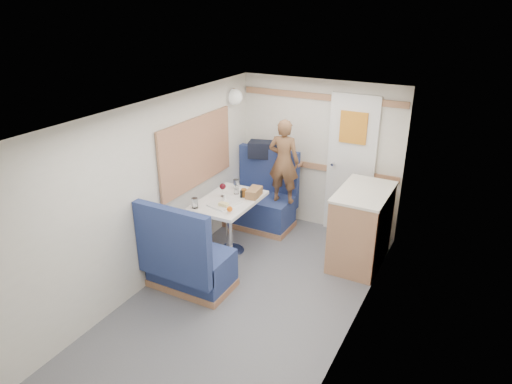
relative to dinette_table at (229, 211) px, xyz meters
The scene contains 28 objects.
floor 1.32m from the dinette_table, 56.98° to the right, with size 4.50×4.50×0.00m, color #515156.
ceiling 1.87m from the dinette_table, 56.98° to the right, with size 4.50×4.50×0.00m, color silver.
wall_back 1.47m from the dinette_table, 62.53° to the left, with size 2.20×0.02×2.00m, color silver.
wall_left 1.18m from the dinette_table, 114.23° to the right, with size 0.02×4.50×2.00m, color silver.
wall_right 2.06m from the dinette_table, 29.74° to the right, with size 0.02×4.50×2.00m, color silver.
oak_trim_low 1.42m from the dinette_table, 62.15° to the left, with size 2.15×0.02×0.08m, color #976144.
oak_trim_high 1.85m from the dinette_table, 62.15° to the left, with size 2.15×0.02×0.08m, color #976144.
side_window 0.81m from the dinette_table, behind, with size 0.04×1.30×0.72m, color #A4AD93.
rear_door 1.69m from the dinette_table, 47.92° to the left, with size 0.62×0.12×1.86m.
dinette_table is the anchor object (origin of this frame).
bench_far 0.90m from the dinette_table, 90.00° to the left, with size 0.90×0.59×1.05m.
bench_near 0.90m from the dinette_table, 90.00° to the right, with size 0.90×0.59×1.05m.
ledge 1.16m from the dinette_table, 90.00° to the left, with size 0.90×0.14×0.04m, color #976144.
dome_light 1.51m from the dinette_table, 114.65° to the left, with size 0.20×0.20×0.20m, color white.
galley_counter 1.57m from the dinette_table, 20.54° to the left, with size 0.57×0.92×0.92m.
person 0.98m from the dinette_table, 67.35° to the left, with size 0.40×0.26×1.10m, color brown.
duffel_bag 1.21m from the dinette_table, 93.69° to the left, with size 0.46×0.22×0.22m, color black.
tray 0.21m from the dinette_table, 77.94° to the right, with size 0.26×0.34×0.02m, color silver.
orange_fruit 0.43m from the dinette_table, 56.77° to the right, with size 0.06×0.06×0.06m, color #E4610A.
cheese_block 0.29m from the dinette_table, 73.12° to the right, with size 0.11×0.06×0.04m, color #E0CA81.
wine_glass 0.30m from the dinette_table, 155.43° to the left, with size 0.08×0.08×0.17m.
tumbler_left 0.48m from the dinette_table, 120.24° to the right, with size 0.07×0.07×0.12m, color silver.
tumbler_mid 0.41m from the dinette_table, 104.84° to the left, with size 0.07×0.07×0.12m, color white.
tumbler_right 0.28m from the dinette_table, 91.02° to the left, with size 0.07×0.07×0.11m, color silver.
beer_glass 0.29m from the dinette_table, 51.72° to the left, with size 0.07×0.07×0.10m, color brown.
pepper_grinder 0.26m from the dinette_table, 50.06° to the left, with size 0.03×0.03×0.09m, color black.
salt_grinder 0.21m from the dinette_table, 104.81° to the right, with size 0.04×0.04×0.09m, color white.
bread_loaf 0.38m from the dinette_table, 44.74° to the left, with size 0.13×0.25×0.10m, color brown.
Camera 1 is at (1.95, -3.21, 2.93)m, focal length 32.00 mm.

